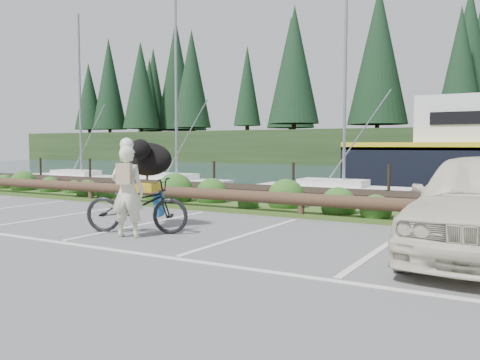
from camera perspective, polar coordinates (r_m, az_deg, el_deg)
name	(u,v)px	position (r m, az deg, el deg)	size (l,w,h in m)	color
ground	(188,254)	(8.31, -5.91, -8.22)	(72.00, 72.00, 0.00)	#5A5A5D
vegetation_strip	(312,213)	(12.90, 8.08, -3.64)	(34.00, 1.60, 0.10)	#3D5B21
log_rail	(301,218)	(12.27, 6.85, -4.26)	(32.00, 0.30, 0.60)	#443021
bicycle	(137,205)	(10.28, -11.52, -2.82)	(0.73, 2.09, 1.10)	black
cyclist	(127,192)	(9.79, -12.53, -1.29)	(0.63, 0.42, 1.74)	beige
dog	(147,159)	(10.84, -10.38, 2.32)	(1.21, 0.59, 0.70)	black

